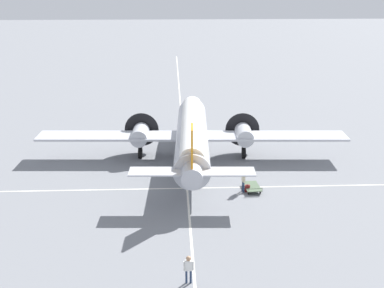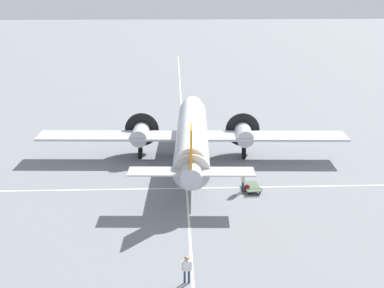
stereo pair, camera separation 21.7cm
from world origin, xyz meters
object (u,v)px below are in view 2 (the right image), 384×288
passenger_boarding (243,178)px  suitcase_near_door (247,188)px  airliner_main (192,133)px  baggage_cart (252,187)px  crew_foreground (187,267)px

passenger_boarding → suitcase_near_door: passenger_boarding is taller
airliner_main → baggage_cart: airliner_main is taller
crew_foreground → suitcase_near_door: size_ratio=2.81×
baggage_cart → suitcase_near_door: bearing=120.1°
airliner_main → crew_foreground: bearing=179.4°
airliner_main → suitcase_near_door: bearing=-146.6°
suitcase_near_door → baggage_cart: 0.50m
passenger_boarding → suitcase_near_door: (0.33, -0.01, -0.84)m
crew_foreground → baggage_cart: crew_foreground is taller
crew_foreground → passenger_boarding: 12.35m
airliner_main → baggage_cart: 8.06m
crew_foreground → passenger_boarding: size_ratio=0.91×
airliner_main → passenger_boarding: 7.71m
crew_foreground → passenger_boarding: (4.60, 11.46, 0.10)m
airliner_main → suitcase_near_door: airliner_main is taller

